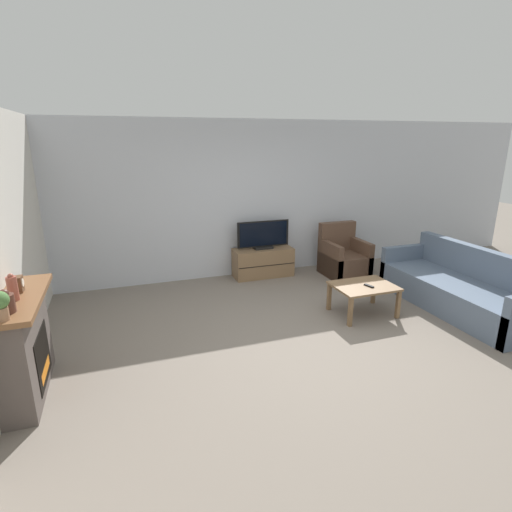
{
  "coord_description": "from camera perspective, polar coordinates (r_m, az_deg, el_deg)",
  "views": [
    {
      "loc": [
        -2.1,
        -3.94,
        2.37
      ],
      "look_at": [
        -0.39,
        0.95,
        0.85
      ],
      "focal_mm": 28.0,
      "sensor_mm": 36.0,
      "label": 1
    }
  ],
  "objects": [
    {
      "name": "potted_plant",
      "position": [
        3.71,
        -32.77,
        -5.81
      ],
      "size": [
        0.15,
        0.15,
        0.24
      ],
      "color": "#936B4C",
      "rests_on": "fireplace"
    },
    {
      "name": "ground_plane",
      "position": [
        5.06,
        7.9,
        -11.78
      ],
      "size": [
        24.0,
        24.0,
        0.0
      ],
      "primitive_type": "plane",
      "color": "slate"
    },
    {
      "name": "tv_stand",
      "position": [
        7.12,
        1.01,
        -0.91
      ],
      "size": [
        1.05,
        0.42,
        0.51
      ],
      "color": "brown",
      "rests_on": "ground"
    },
    {
      "name": "remote",
      "position": [
        5.69,
        15.84,
        -4.12
      ],
      "size": [
        0.08,
        0.16,
        0.02
      ],
      "rotation": [
        0.0,
        0.0,
        0.28
      ],
      "color": "black",
      "rests_on": "coffee_table"
    },
    {
      "name": "mantel_vase_left",
      "position": [
        3.86,
        -32.17,
        -5.64
      ],
      "size": [
        0.14,
        0.14,
        0.2
      ],
      "color": "#512D23",
      "rests_on": "fireplace"
    },
    {
      "name": "armchair",
      "position": [
        7.36,
        12.36,
        -0.4
      ],
      "size": [
        0.7,
        0.76,
        0.92
      ],
      "color": "brown",
      "rests_on": "ground"
    },
    {
      "name": "tv",
      "position": [
        6.99,
        1.04,
        2.88
      ],
      "size": [
        0.94,
        0.18,
        0.5
      ],
      "color": "black",
      "rests_on": "tv_stand"
    },
    {
      "name": "couch",
      "position": [
        6.47,
        27.14,
        -4.32
      ],
      "size": [
        0.92,
        2.36,
        0.87
      ],
      "color": "slate",
      "rests_on": "ground"
    },
    {
      "name": "mantel_clock",
      "position": [
        4.32,
        -30.8,
        -3.47
      ],
      "size": [
        0.08,
        0.11,
        0.15
      ],
      "color": "brown",
      "rests_on": "fireplace"
    },
    {
      "name": "fireplace",
      "position": [
        4.42,
        -30.24,
        -10.92
      ],
      "size": [
        0.4,
        1.23,
        1.0
      ],
      "color": "#564C47",
      "rests_on": "ground"
    },
    {
      "name": "wall_back",
      "position": [
        7.05,
        -1.76,
        8.04
      ],
      "size": [
        12.0,
        0.06,
        2.7
      ],
      "color": "silver",
      "rests_on": "ground"
    },
    {
      "name": "mantel_vase_centre_left",
      "position": [
        4.11,
        -31.44,
        -3.9
      ],
      "size": [
        0.09,
        0.09,
        0.25
      ],
      "color": "#994C3D",
      "rests_on": "fireplace"
    },
    {
      "name": "coffee_table",
      "position": [
        5.75,
        15.13,
        -4.57
      ],
      "size": [
        0.83,
        0.64,
        0.43
      ],
      "color": "brown",
      "rests_on": "ground"
    }
  ]
}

